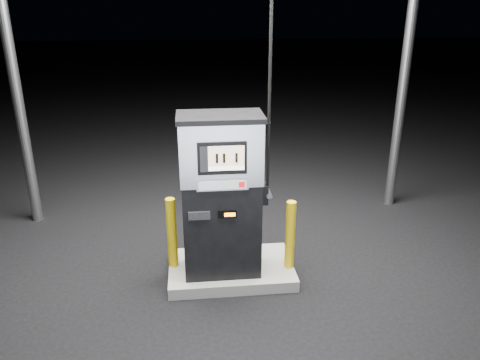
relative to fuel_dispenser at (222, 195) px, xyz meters
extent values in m
plane|color=black|center=(0.12, 0.10, -1.18)|extent=(80.00, 80.00, 0.00)
cube|color=slate|center=(0.12, 0.10, -1.11)|extent=(1.60, 1.00, 0.15)
cylinder|color=gray|center=(-2.88, 2.10, 1.07)|extent=(0.16, 0.16, 4.50)
cylinder|color=gray|center=(3.12, 2.10, 1.07)|extent=(0.16, 0.16, 4.50)
cube|color=black|center=(0.00, 0.00, -0.42)|extent=(0.93, 0.54, 1.22)
cube|color=silver|center=(0.00, 0.00, 0.56)|extent=(0.95, 0.56, 0.73)
cube|color=black|center=(0.00, 0.00, 0.95)|extent=(0.99, 0.60, 0.06)
cube|color=black|center=(-0.01, -0.28, 0.55)|extent=(0.55, 0.03, 0.37)
cube|color=beige|center=(0.04, -0.30, 0.58)|extent=(0.40, 0.01, 0.23)
cube|color=white|center=(0.04, -0.30, 0.44)|extent=(0.40, 0.01, 0.05)
cube|color=silver|center=(-0.01, -0.28, 0.24)|extent=(0.59, 0.03, 0.14)
cube|color=#999BA1|center=(-0.01, -0.30, 0.24)|extent=(0.54, 0.01, 0.10)
cube|color=red|center=(0.21, -0.30, 0.24)|extent=(0.07, 0.00, 0.07)
cube|color=black|center=(0.04, -0.28, -0.13)|extent=(0.22, 0.02, 0.09)
cube|color=orange|center=(0.07, -0.29, -0.13)|extent=(0.13, 0.00, 0.04)
cube|color=black|center=(-0.28, -0.28, -0.13)|extent=(0.25, 0.03, 0.10)
cube|color=black|center=(0.51, 0.00, -0.01)|extent=(0.10, 0.18, 0.24)
cylinder|color=gray|center=(0.57, 0.00, -0.01)|extent=(0.07, 0.22, 0.07)
cylinder|color=black|center=(0.55, -0.05, 1.63)|extent=(0.04, 0.04, 3.03)
cylinder|color=#E0BA0C|center=(-0.62, 0.17, -0.57)|extent=(0.13, 0.13, 0.93)
cylinder|color=#E0BA0C|center=(0.86, -0.03, -0.58)|extent=(0.15, 0.15, 0.91)
camera|label=1|loc=(-0.35, -5.16, 2.17)|focal=35.00mm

